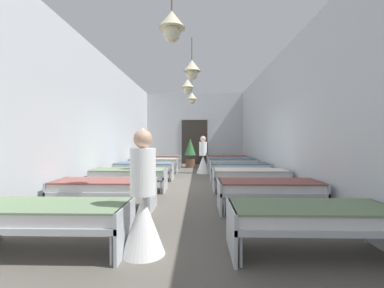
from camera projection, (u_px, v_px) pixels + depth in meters
ground_plane at (191, 187)px, 8.00m from camera, size 5.82×14.39×0.10m
room_shell at (192, 122)px, 9.18m from camera, size 5.62×13.99×3.87m
bed_left_row_0 at (49, 215)px, 3.28m from camera, size 1.90×0.84×0.57m
bed_right_row_0 at (310, 217)px, 3.20m from camera, size 1.90×0.84×0.57m
bed_left_row_1 at (104, 187)px, 5.18m from camera, size 1.90×0.84×0.57m
bed_right_row_1 at (269, 188)px, 5.10m from camera, size 1.90×0.84×0.57m
bed_left_row_2 at (130, 174)px, 7.08m from camera, size 1.90×0.84×0.57m
bed_right_row_2 at (250, 175)px, 7.00m from camera, size 1.90×0.84×0.57m
bed_left_row_3 at (144, 167)px, 8.98m from camera, size 1.90×0.84×0.57m
bed_right_row_3 at (239, 167)px, 8.90m from camera, size 1.90×0.84×0.57m
bed_left_row_4 at (154, 162)px, 10.88m from camera, size 1.90×0.84×0.57m
bed_right_row_4 at (232, 162)px, 10.80m from camera, size 1.90×0.84×0.57m
bed_left_row_5 at (161, 158)px, 12.78m from camera, size 1.90×0.84×0.57m
bed_right_row_5 at (227, 159)px, 12.70m from camera, size 1.90×0.84×0.57m
nurse_near_aisle at (203, 160)px, 10.71m from camera, size 0.52×0.52×1.49m
nurse_mid_aisle at (143, 209)px, 3.20m from camera, size 0.52×0.52×1.49m
potted_plant at (190, 151)px, 12.93m from camera, size 0.53×0.53×1.38m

